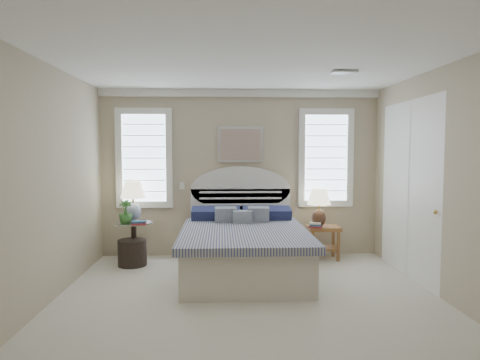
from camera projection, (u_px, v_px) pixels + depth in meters
name	position (u px, v px, depth m)	size (l,w,h in m)	color
floor	(251.00, 311.00, 4.59)	(4.50, 5.00, 0.01)	beige
ceiling	(251.00, 56.00, 4.40)	(4.50, 5.00, 0.01)	white
wall_back	(240.00, 173.00, 6.98)	(4.50, 0.02, 2.70)	#BAAA8B
wall_left	(33.00, 187.00, 4.39)	(0.02, 5.00, 2.70)	#BAAA8B
wall_right	(460.00, 185.00, 4.59)	(0.02, 5.00, 2.70)	#BAAA8B
crown_molding	(240.00, 93.00, 6.85)	(4.50, 0.08, 0.12)	white
hvac_vent	(344.00, 73.00, 5.25)	(0.30, 0.20, 0.02)	#B2B2B2
switch_plate	(182.00, 186.00, 6.94)	(0.08, 0.01, 0.12)	white
window_left	(144.00, 158.00, 6.88)	(0.90, 0.06, 1.60)	#C9E5FF
window_right	(326.00, 158.00, 7.01)	(0.90, 0.06, 1.60)	#C9E5FF
painting	(240.00, 144.00, 6.91)	(0.74, 0.04, 0.58)	silver
closet_door	(409.00, 189.00, 5.80)	(0.02, 1.80, 2.40)	white
bed	(244.00, 246.00, 6.01)	(1.72, 2.28, 1.47)	silver
side_table_left	(134.00, 238.00, 6.53)	(0.56, 0.56, 0.63)	black
nightstand_right	(323.00, 235.00, 6.76)	(0.50, 0.40, 0.53)	olive
floor_pot	(132.00, 253.00, 6.40)	(0.43, 0.43, 0.39)	black
lamp_left	(133.00, 197.00, 6.62)	(0.39, 0.39, 0.62)	silver
lamp_right	(319.00, 203.00, 6.70)	(0.46, 0.46, 0.60)	black
potted_plant	(125.00, 212.00, 6.36)	(0.20, 0.20, 0.35)	#2E732E
books_left	(139.00, 223.00, 6.30)	(0.22, 0.17, 0.06)	maroon
books_right	(315.00, 225.00, 6.61)	(0.22, 0.19, 0.08)	maroon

